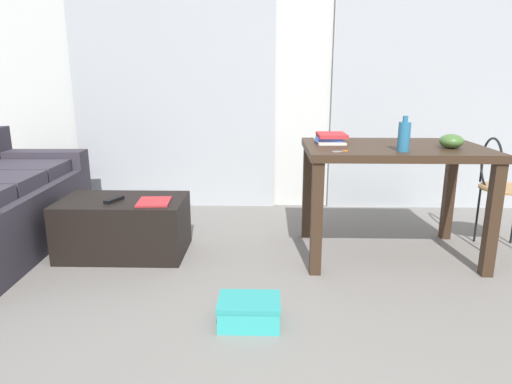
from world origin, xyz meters
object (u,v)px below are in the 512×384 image
bowl (451,141)px  tv_remote_primary (114,200)px  craft_table (393,163)px  bottle_near (404,136)px  book_stack (330,138)px  shoebox (249,312)px  magazine (154,202)px  wire_chair (499,180)px  scissors (342,151)px  coffee_table (124,227)px

bowl → tv_remote_primary: size_ratio=0.96×
craft_table → tv_remote_primary: bearing=-177.5°
bottle_near → book_stack: bearing=135.9°
book_stack → shoebox: (-0.53, -1.10, -0.74)m
craft_table → magazine: (-1.61, -0.11, -0.26)m
bottle_near → magazine: size_ratio=0.91×
craft_table → bowl: 0.39m
craft_table → shoebox: bearing=-134.2°
wire_chair → shoebox: 2.09m
craft_table → bowl: size_ratio=7.82×
book_stack → magazine: bearing=-168.1°
craft_table → book_stack: bearing=160.7°
magazine → shoebox: bearing=-55.6°
craft_table → shoebox: (-0.94, -0.96, -0.59)m
craft_table → scissors: scissors is taller
bottle_near → scissors: bearing=-177.3°
bottle_near → shoebox: 1.42m
coffee_table → bottle_near: 1.97m
tv_remote_primary → magazine: (0.28, -0.03, -0.00)m
coffee_table → bottle_near: size_ratio=3.94×
craft_table → magazine: bearing=-176.1°
craft_table → wire_chair: size_ratio=1.44×
book_stack → magazine: size_ratio=1.23×
coffee_table → magazine: 0.33m
bottle_near → shoebox: bearing=-142.1°
scissors → tv_remote_primary: 1.56m
magazine → coffee_table: bearing=158.2°
tv_remote_primary → magazine: bearing=18.0°
coffee_table → book_stack: size_ratio=2.91×
coffee_table → wire_chair: 2.67m
magazine → wire_chair: bearing=1.4°
book_stack → tv_remote_primary: 1.55m
tv_remote_primary → magazine: 0.28m
wire_chair → tv_remote_primary: (-2.69, -0.21, -0.11)m
wire_chair → craft_table: bearing=-170.8°
craft_table → shoebox: 1.47m
wire_chair → scissors: wire_chair is taller
bowl → tv_remote_primary: 2.27m
coffee_table → craft_table: bearing=1.0°
book_stack → tv_remote_primary: book_stack is taller
craft_table → bottle_near: 0.32m
wire_chair → shoebox: wire_chair is taller
craft_table → bottle_near: bearing=-92.8°
book_stack → wire_chair: bearing=-0.7°
craft_table → book_stack: book_stack is taller
wire_chair → bowl: bowl is taller
bowl → tv_remote_primary: (-2.23, 0.02, -0.41)m
bottle_near → tv_remote_primary: bearing=175.2°
bottle_near → book_stack: 0.56m
coffee_table → wire_chair: size_ratio=1.05×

